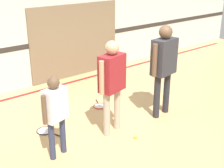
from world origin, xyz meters
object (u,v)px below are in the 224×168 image
tennis_ball_near_instructor (136,137)px  person_student_left (55,108)px  person_student_right (164,61)px  person_instructor (112,78)px  tennis_ball_by_spare_racket (106,108)px  racket_second_spare (46,131)px  racket_spare_on_floor (100,106)px

tennis_ball_near_instructor → person_student_left: bearing=161.7°
tennis_ball_near_instructor → person_student_right: bearing=19.7°
person_instructor → person_student_right: size_ratio=0.93×
person_instructor → person_student_right: 1.22m
person_student_left → tennis_ball_by_spare_racket: bearing=11.2°
person_student_right → tennis_ball_near_instructor: size_ratio=27.68×
person_student_left → racket_second_spare: person_student_left is taller
person_instructor → person_student_left: bearing=168.3°
person_instructor → racket_second_spare: size_ratio=3.00×
person_student_left → tennis_ball_near_instructor: bearing=-34.2°
person_instructor → person_student_left: 1.17m
tennis_ball_near_instructor → tennis_ball_by_spare_racket: size_ratio=1.00×
person_student_left → racket_spare_on_floor: bearing=16.7°
person_student_left → person_student_right: size_ratio=0.74×
person_instructor → person_student_right: person_student_right is taller
person_student_right → racket_second_spare: person_student_right is taller
person_student_left → tennis_ball_by_spare_racket: person_student_left is taller
person_instructor → tennis_ball_by_spare_racket: 1.38m
racket_spare_on_floor → tennis_ball_near_instructor: (-0.31, -1.47, 0.02)m
racket_second_spare → tennis_ball_by_spare_racket: size_ratio=8.60×
tennis_ball_by_spare_racket → person_instructor: bearing=-121.2°
person_student_left → racket_spare_on_floor: (1.62, 1.04, -0.82)m
person_student_left → racket_second_spare: bearing=60.2°
racket_spare_on_floor → racket_second_spare: 1.44m
person_student_right → racket_spare_on_floor: person_student_right is taller
person_instructor → tennis_ball_near_instructor: size_ratio=25.76×
person_student_right → tennis_ball_by_spare_racket: person_student_right is taller
racket_spare_on_floor → tennis_ball_by_spare_racket: size_ratio=7.66×
racket_spare_on_floor → person_instructor: bearing=178.0°
person_student_left → person_student_right: (2.36, -0.06, 0.30)m
racket_spare_on_floor → racket_second_spare: size_ratio=0.89×
person_instructor → racket_second_spare: bearing=127.2°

